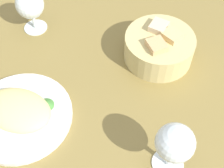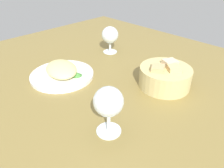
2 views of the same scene
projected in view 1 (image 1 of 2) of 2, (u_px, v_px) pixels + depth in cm
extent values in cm
cube|color=olive|center=(80.00, 110.00, 74.32)|extent=(140.00, 140.00, 2.00)
cylinder|color=white|center=(21.00, 116.00, 71.38)|extent=(23.99, 23.99, 1.40)
ellipsoid|color=#E7D888|center=(18.00, 110.00, 69.25)|extent=(18.52, 15.28, 3.91)
cone|color=#448238|center=(45.00, 104.00, 71.73)|extent=(4.05, 4.05, 1.37)
cylinder|color=tan|center=(159.00, 48.00, 80.42)|extent=(17.96, 17.96, 7.09)
cube|color=tan|center=(171.00, 39.00, 78.14)|extent=(5.93, 5.89, 4.41)
cube|color=beige|center=(158.00, 31.00, 79.99)|extent=(5.56, 5.80, 4.56)
cube|color=tan|center=(156.00, 49.00, 76.04)|extent=(5.83, 6.02, 4.60)
cylinder|color=silver|center=(168.00, 163.00, 64.91)|extent=(6.71, 6.71, 0.60)
cylinder|color=silver|center=(170.00, 157.00, 62.50)|extent=(1.00, 1.00, 5.41)
sphere|color=silver|center=(175.00, 143.00, 57.26)|extent=(7.69, 7.69, 7.69)
cylinder|color=silver|center=(36.00, 27.00, 89.78)|extent=(6.63, 6.63, 0.60)
cylinder|color=silver|center=(34.00, 21.00, 87.94)|extent=(1.00, 1.00, 4.01)
sphere|color=silver|center=(30.00, 4.00, 83.22)|extent=(7.77, 7.77, 7.77)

